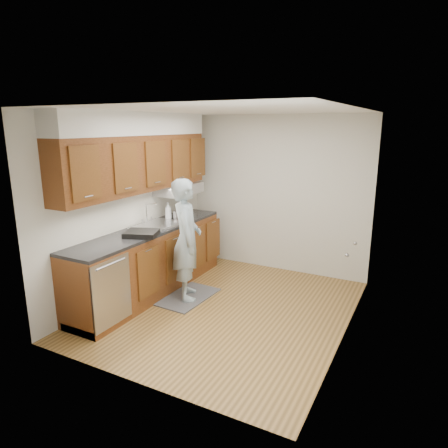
% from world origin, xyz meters
% --- Properties ---
extents(floor, '(3.50, 3.50, 0.00)m').
position_xyz_m(floor, '(0.00, 0.00, 0.00)').
color(floor, olive).
rests_on(floor, ground).
extents(ceiling, '(3.50, 3.50, 0.00)m').
position_xyz_m(ceiling, '(0.00, 0.00, 2.50)').
color(ceiling, white).
rests_on(ceiling, wall_left).
extents(wall_left, '(0.02, 3.50, 2.50)m').
position_xyz_m(wall_left, '(-1.50, 0.00, 1.25)').
color(wall_left, silver).
rests_on(wall_left, floor).
extents(wall_right, '(0.02, 3.50, 2.50)m').
position_xyz_m(wall_right, '(1.50, 0.00, 1.25)').
color(wall_right, silver).
rests_on(wall_right, floor).
extents(wall_back, '(3.00, 0.02, 2.50)m').
position_xyz_m(wall_back, '(0.00, 1.75, 1.25)').
color(wall_back, silver).
rests_on(wall_back, floor).
extents(counter, '(0.64, 2.80, 1.30)m').
position_xyz_m(counter, '(-1.20, -0.00, 0.49)').
color(counter, brown).
rests_on(counter, floor).
extents(upper_cabinets, '(0.47, 2.80, 1.21)m').
position_xyz_m(upper_cabinets, '(-1.33, 0.05, 1.95)').
color(upper_cabinets, brown).
rests_on(upper_cabinets, wall_left).
extents(closet_door, '(0.02, 1.22, 2.05)m').
position_xyz_m(closet_door, '(1.49, 0.30, 1.02)').
color(closet_door, silver).
rests_on(closet_door, wall_right).
extents(floor_mat, '(0.58, 0.94, 0.02)m').
position_xyz_m(floor_mat, '(-0.64, 0.07, 0.01)').
color(floor_mat, '#5E5D60').
rests_on(floor_mat, floor).
extents(person, '(0.73, 0.79, 1.86)m').
position_xyz_m(person, '(-0.64, 0.07, 0.95)').
color(person, '#98ADB9').
rests_on(person, floor_mat).
extents(soap_bottle_a, '(0.12, 0.12, 0.27)m').
position_xyz_m(soap_bottle_a, '(-1.28, 0.58, 1.07)').
color(soap_bottle_a, silver).
rests_on(soap_bottle_a, counter).
extents(soap_bottle_b, '(0.11, 0.11, 0.19)m').
position_xyz_m(soap_bottle_b, '(-1.17, 0.90, 1.03)').
color(soap_bottle_b, silver).
rests_on(soap_bottle_b, counter).
extents(soap_bottle_c, '(0.19, 0.19, 0.18)m').
position_xyz_m(soap_bottle_c, '(-1.11, 0.86, 1.03)').
color(soap_bottle_c, silver).
rests_on(soap_bottle_c, counter).
extents(soda_can, '(0.09, 0.09, 0.12)m').
position_xyz_m(soda_can, '(-1.06, 0.72, 1.00)').
color(soda_can, red).
rests_on(soda_can, counter).
extents(steel_can, '(0.09, 0.09, 0.13)m').
position_xyz_m(steel_can, '(-1.17, 0.60, 1.01)').
color(steel_can, '#A5A5AA').
rests_on(steel_can, counter).
extents(dish_rack, '(0.50, 0.47, 0.06)m').
position_xyz_m(dish_rack, '(-1.06, -0.35, 0.97)').
color(dish_rack, black).
rests_on(dish_rack, counter).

